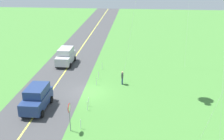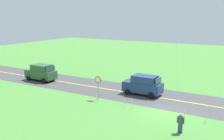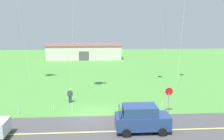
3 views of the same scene
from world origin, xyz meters
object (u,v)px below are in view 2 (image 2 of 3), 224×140
object	(u,v)px
car_suv_foreground	(143,85)
person_adult_near	(180,122)
car_parked_east_far	(41,72)
stop_sign	(98,83)

from	to	relation	value
car_suv_foreground	person_adult_near	bearing A→B (deg)	130.04
car_parked_east_far	stop_sign	distance (m)	11.84
car_suv_foreground	stop_sign	distance (m)	5.37
car_parked_east_far	person_adult_near	world-z (taller)	car_parked_east_far
car_parked_east_far	car_suv_foreground	bearing A→B (deg)	-176.13
car_parked_east_far	person_adult_near	size ratio (longest dim) A/B	2.75
car_parked_east_far	stop_sign	xyz separation A→B (m)	(-11.42, 3.05, 0.65)
car_suv_foreground	person_adult_near	size ratio (longest dim) A/B	2.75
person_adult_near	car_suv_foreground	bearing A→B (deg)	-83.62
stop_sign	car_parked_east_far	bearing A→B (deg)	-14.97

